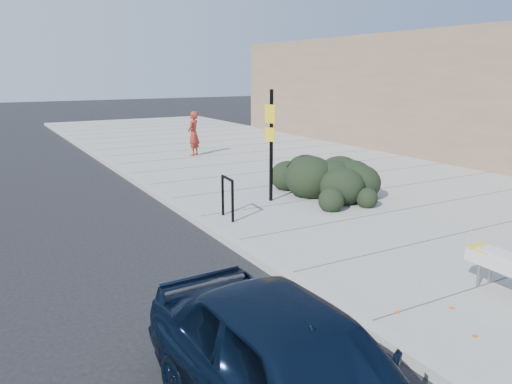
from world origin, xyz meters
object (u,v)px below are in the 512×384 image
Objects in this scene: sign_post at (271,140)px; pedestrian at (193,134)px; sedan_navy at (297,376)px; bike_rack at (227,194)px.

pedestrian is (1.14, 8.00, -0.75)m from sign_post.
sedan_navy is (-4.39, -7.68, -1.09)m from sign_post.
sedan_navy is 16.64m from pedestrian.
bike_rack is at bearing 27.42° from pedestrian.
sign_post reaches higher than bike_rack.
sedan_navy reaches higher than bike_rack.
bike_rack is 7.25m from sedan_navy.
bike_rack is at bearing 66.17° from sedan_navy.
bike_rack is 0.24× the size of sedan_navy.
sign_post is (1.75, 0.93, 1.06)m from bike_rack.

